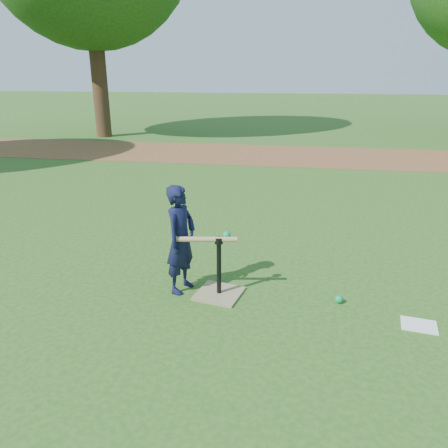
# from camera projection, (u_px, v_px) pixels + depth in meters

# --- Properties ---
(ground) EXTENTS (80.00, 80.00, 0.00)m
(ground) POSITION_uv_depth(u_px,v_px,m) (241.00, 285.00, 4.59)
(ground) COLOR #285116
(ground) RESTS_ON ground
(dirt_strip) EXTENTS (24.00, 3.00, 0.01)m
(dirt_strip) POSITION_uv_depth(u_px,v_px,m) (278.00, 155.00, 11.56)
(dirt_strip) COLOR brown
(dirt_strip) RESTS_ON ground
(child) EXTENTS (0.37, 0.46, 1.11)m
(child) POSITION_uv_depth(u_px,v_px,m) (181.00, 239.00, 4.32)
(child) COLOR black
(child) RESTS_ON ground
(wiffle_ball_ground) EXTENTS (0.08, 0.08, 0.08)m
(wiffle_ball_ground) POSITION_uv_depth(u_px,v_px,m) (339.00, 299.00, 4.23)
(wiffle_ball_ground) COLOR #0D9651
(wiffle_ball_ground) RESTS_ON ground
(clipboard) EXTENTS (0.33, 0.27, 0.01)m
(clipboard) POSITION_uv_depth(u_px,v_px,m) (419.00, 325.00, 3.86)
(clipboard) COLOR white
(clipboard) RESTS_ON ground
(batting_tee) EXTENTS (0.51, 0.51, 0.61)m
(batting_tee) POSITION_uv_depth(u_px,v_px,m) (219.00, 285.00, 4.37)
(batting_tee) COLOR #90855B
(batting_tee) RESTS_ON ground
(swing_action) EXTENTS (0.63, 0.21, 0.09)m
(swing_action) POSITION_uv_depth(u_px,v_px,m) (207.00, 238.00, 4.22)
(swing_action) COLOR tan
(swing_action) RESTS_ON ground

